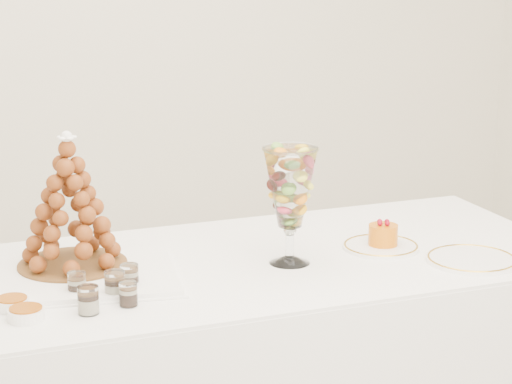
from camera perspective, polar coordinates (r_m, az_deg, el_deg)
name	(u,v)px	position (r m, az deg, el deg)	size (l,w,h in m)	color
lace_tray	(77,276)	(2.76, -10.17, -4.77)	(0.53, 0.40, 0.02)	white
macaron_vase	(290,189)	(2.79, 1.96, 0.16)	(0.15, 0.15, 0.33)	white
cake_plate	(381,247)	(3.00, 7.14, -3.12)	(0.23, 0.23, 0.01)	white
spare_plate	(472,260)	(2.93, 12.22, -3.80)	(0.26, 0.26, 0.01)	white
verrine_a	(77,284)	(2.63, -10.20, -5.22)	(0.05, 0.05, 0.06)	white
verrine_b	(115,285)	(2.60, -8.06, -5.28)	(0.05, 0.05, 0.07)	white
verrine_c	(129,276)	(2.67, -7.25, -4.81)	(0.05, 0.05, 0.07)	white
verrine_d	(88,300)	(2.51, -9.57, -6.11)	(0.05, 0.05, 0.07)	white
verrine_e	(128,294)	(2.54, -7.31, -5.80)	(0.05, 0.05, 0.06)	white
ramekin_back	(12,304)	(2.58, -13.76, -6.23)	(0.09, 0.09, 0.03)	white
ramekin_front	(26,314)	(2.51, -13.01, -6.82)	(0.09, 0.09, 0.03)	white
croquembouche	(70,201)	(2.77, -10.61, -0.52)	(0.30, 0.30, 0.38)	brown
mousse_cake	(383,234)	(3.00, 7.27, -2.42)	(0.09, 0.09, 0.08)	#D56809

